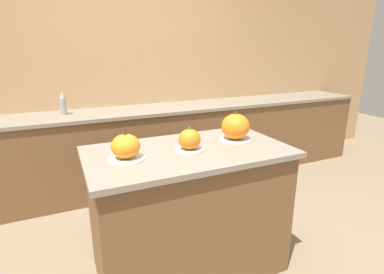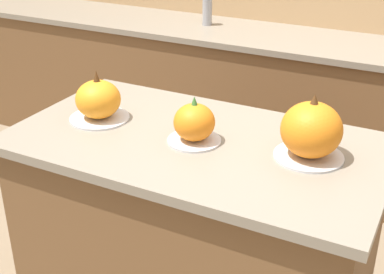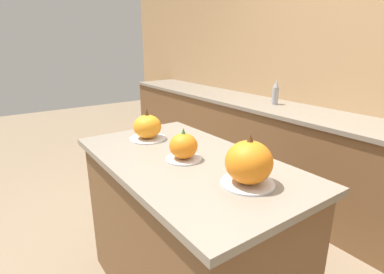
% 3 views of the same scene
% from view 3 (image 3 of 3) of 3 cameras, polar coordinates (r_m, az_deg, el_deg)
% --- Properties ---
extents(wall_back, '(8.00, 0.06, 2.50)m').
position_cam_3_polar(wall_back, '(2.86, 30.70, 10.80)').
color(wall_back, tan).
rests_on(wall_back, ground_plane).
extents(kitchen_island, '(1.31, 0.73, 0.90)m').
position_cam_3_polar(kitchen_island, '(1.76, -1.02, -17.85)').
color(kitchen_island, brown).
rests_on(kitchen_island, ground_plane).
extents(back_counter, '(6.00, 0.60, 0.89)m').
position_cam_3_polar(back_counter, '(2.75, 25.17, -5.97)').
color(back_counter, brown).
rests_on(back_counter, ground_plane).
extents(pumpkin_cake_left, '(0.23, 0.23, 0.19)m').
position_cam_3_polar(pumpkin_cake_left, '(1.84, -8.48, 1.79)').
color(pumpkin_cake_left, silver).
rests_on(pumpkin_cake_left, kitchen_island).
extents(pumpkin_cake_center, '(0.19, 0.19, 0.17)m').
position_cam_3_polar(pumpkin_cake_center, '(1.51, -1.56, -1.96)').
color(pumpkin_cake_center, silver).
rests_on(pumpkin_cake_center, kitchen_island).
extents(pumpkin_cake_right, '(0.23, 0.23, 0.22)m').
position_cam_3_polar(pumpkin_cake_right, '(1.26, 10.76, -4.94)').
color(pumpkin_cake_right, silver).
rests_on(pumpkin_cake_right, kitchen_island).
extents(bottle_tall, '(0.06, 0.06, 0.23)m').
position_cam_3_polar(bottle_tall, '(3.01, 15.62, 8.11)').
color(bottle_tall, '#99999E').
rests_on(bottle_tall, back_counter).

